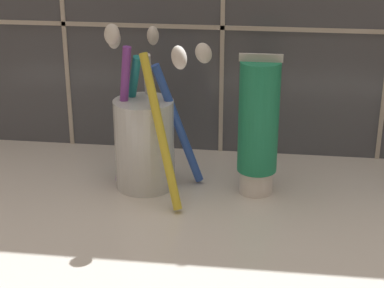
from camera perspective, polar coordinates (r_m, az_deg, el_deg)
The scene contains 3 objects.
sink_counter at distance 64.46cm, azimuth -0.61°, elevation -7.39°, with size 76.11×37.15×2.00cm, color silver.
toothbrush_cup at distance 68.76cm, azimuth -4.18°, elevation 0.68°, with size 12.46×14.71×17.83cm.
toothpaste_tube at distance 66.76cm, azimuth 5.91°, elevation 1.60°, with size 4.40×4.19×15.16cm.
Camera 1 is at (7.97, -55.74, 32.38)cm, focal length 60.00 mm.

